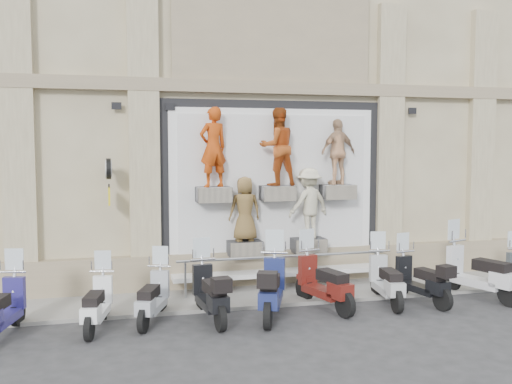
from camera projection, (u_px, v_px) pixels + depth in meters
ground at (314, 320)px, 11.32m from camera, size 90.00×90.00×0.00m
sidewalk at (283, 292)px, 13.34m from camera, size 16.00×2.20×0.08m
building at (237, 63)px, 17.59m from camera, size 14.00×8.60×12.00m
shop_vitrine at (278, 187)px, 13.78m from camera, size 5.60×0.95×4.30m
guard_rail at (284, 275)px, 13.21m from camera, size 5.06×0.10×0.93m
clock_sign_bracket at (109, 176)px, 12.50m from camera, size 0.10×0.80×1.02m
scooter_a at (1, 297)px, 10.19m from camera, size 0.97×1.95×1.52m
scooter_b at (97, 293)px, 10.68m from camera, size 0.85×1.79×1.40m
scooter_c at (153, 287)px, 11.11m from camera, size 1.09×1.81×1.41m
scooter_d at (210, 282)px, 11.22m from camera, size 0.75×1.97×1.57m
scooter_e at (272, 276)px, 11.41m from camera, size 1.33×2.16×1.69m
scooter_f at (324, 271)px, 12.03m from camera, size 1.07×2.08×1.62m
scooter_g at (387, 270)px, 12.39m from camera, size 0.81×1.92×1.51m
scooter_h at (421, 270)px, 12.47m from camera, size 0.90×1.90×1.48m
scooter_i at (479, 261)px, 12.80m from camera, size 1.30×2.23×1.74m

